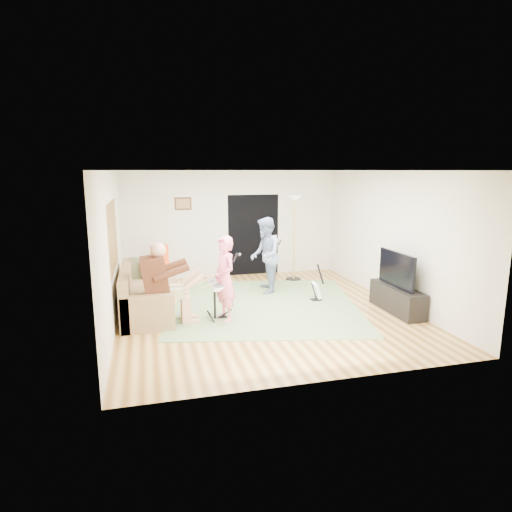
{
  "coord_description": "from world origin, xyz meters",
  "views": [
    {
      "loc": [
        -2.14,
        -7.76,
        2.69
      ],
      "look_at": [
        -0.07,
        0.3,
        1.04
      ],
      "focal_mm": 30.0,
      "sensor_mm": 36.0,
      "label": 1
    }
  ],
  "objects_px": {
    "drum_kit": "(215,303)",
    "guitarist": "(265,255)",
    "torchiere_lamp": "(294,223)",
    "tv_cabinet": "(397,299)",
    "television": "(397,269)",
    "dining_chair": "(164,273)",
    "guitar_spare": "(316,290)",
    "singer": "(225,279)",
    "sofa": "(142,298)"
  },
  "relations": [
    {
      "from": "drum_kit",
      "to": "tv_cabinet",
      "type": "height_order",
      "value": "drum_kit"
    },
    {
      "from": "singer",
      "to": "torchiere_lamp",
      "type": "bearing_deg",
      "value": 123.19
    },
    {
      "from": "guitarist",
      "to": "tv_cabinet",
      "type": "distance_m",
      "value": 2.94
    },
    {
      "from": "guitar_spare",
      "to": "television",
      "type": "xyz_separation_m",
      "value": [
        1.19,
        -1.06,
        0.62
      ]
    },
    {
      "from": "singer",
      "to": "guitarist",
      "type": "relative_size",
      "value": 0.92
    },
    {
      "from": "singer",
      "to": "guitar_spare",
      "type": "distance_m",
      "value": 2.27
    },
    {
      "from": "sofa",
      "to": "singer",
      "type": "relative_size",
      "value": 1.43
    },
    {
      "from": "torchiere_lamp",
      "to": "sofa",
      "type": "bearing_deg",
      "value": -154.56
    },
    {
      "from": "sofa",
      "to": "torchiere_lamp",
      "type": "height_order",
      "value": "torchiere_lamp"
    },
    {
      "from": "drum_kit",
      "to": "guitarist",
      "type": "xyz_separation_m",
      "value": [
        1.38,
        1.48,
        0.55
      ]
    },
    {
      "from": "torchiere_lamp",
      "to": "dining_chair",
      "type": "relative_size",
      "value": 2.1
    },
    {
      "from": "guitarist",
      "to": "dining_chair",
      "type": "xyz_separation_m",
      "value": [
        -2.2,
        0.91,
        -0.49
      ]
    },
    {
      "from": "dining_chair",
      "to": "drum_kit",
      "type": "bearing_deg",
      "value": -90.29
    },
    {
      "from": "drum_kit",
      "to": "torchiere_lamp",
      "type": "relative_size",
      "value": 0.33
    },
    {
      "from": "drum_kit",
      "to": "guitarist",
      "type": "distance_m",
      "value": 2.1
    },
    {
      "from": "singer",
      "to": "guitar_spare",
      "type": "height_order",
      "value": "singer"
    },
    {
      "from": "drum_kit",
      "to": "dining_chair",
      "type": "xyz_separation_m",
      "value": [
        -0.82,
        2.39,
        0.05
      ]
    },
    {
      "from": "torchiere_lamp",
      "to": "television",
      "type": "distance_m",
      "value": 3.11
    },
    {
      "from": "television",
      "to": "guitarist",
      "type": "bearing_deg",
      "value": 136.85
    },
    {
      "from": "drum_kit",
      "to": "guitarist",
      "type": "height_order",
      "value": "guitarist"
    },
    {
      "from": "guitarist",
      "to": "torchiere_lamp",
      "type": "relative_size",
      "value": 0.81
    },
    {
      "from": "television",
      "to": "guitar_spare",
      "type": "bearing_deg",
      "value": 138.46
    },
    {
      "from": "singer",
      "to": "television",
      "type": "distance_m",
      "value": 3.3
    },
    {
      "from": "drum_kit",
      "to": "guitar_spare",
      "type": "xyz_separation_m",
      "value": [
        2.26,
        0.6,
        -0.08
      ]
    },
    {
      "from": "drum_kit",
      "to": "singer",
      "type": "distance_m",
      "value": 0.52
    },
    {
      "from": "sofa",
      "to": "guitar_spare",
      "type": "xyz_separation_m",
      "value": [
        3.55,
        -0.05,
        -0.07
      ]
    },
    {
      "from": "singer",
      "to": "torchiere_lamp",
      "type": "distance_m",
      "value": 3.4
    },
    {
      "from": "dining_chair",
      "to": "tv_cabinet",
      "type": "bearing_deg",
      "value": -52.67
    },
    {
      "from": "torchiere_lamp",
      "to": "dining_chair",
      "type": "xyz_separation_m",
      "value": [
        -3.2,
        -0.01,
        -1.09
      ]
    },
    {
      "from": "singer",
      "to": "dining_chair",
      "type": "xyz_separation_m",
      "value": [
        -1.0,
        2.5,
        -0.42
      ]
    },
    {
      "from": "torchiere_lamp",
      "to": "singer",
      "type": "bearing_deg",
      "value": -131.37
    },
    {
      "from": "singer",
      "to": "drum_kit",
      "type": "bearing_deg",
      "value": -136.39
    },
    {
      "from": "singer",
      "to": "guitar_spare",
      "type": "xyz_separation_m",
      "value": [
        2.08,
        0.7,
        -0.55
      ]
    },
    {
      "from": "guitar_spare",
      "to": "singer",
      "type": "bearing_deg",
      "value": -161.35
    },
    {
      "from": "guitarist",
      "to": "tv_cabinet",
      "type": "relative_size",
      "value": 1.21
    },
    {
      "from": "sofa",
      "to": "guitar_spare",
      "type": "height_order",
      "value": "sofa"
    },
    {
      "from": "sofa",
      "to": "guitarist",
      "type": "distance_m",
      "value": 2.86
    },
    {
      "from": "drum_kit",
      "to": "guitarist",
      "type": "bearing_deg",
      "value": 47.08
    },
    {
      "from": "guitar_spare",
      "to": "dining_chair",
      "type": "bearing_deg",
      "value": 149.77
    },
    {
      "from": "guitarist",
      "to": "singer",
      "type": "bearing_deg",
      "value": -24.44
    },
    {
      "from": "torchiere_lamp",
      "to": "tv_cabinet",
      "type": "bearing_deg",
      "value": -68.56
    },
    {
      "from": "torchiere_lamp",
      "to": "dining_chair",
      "type": "distance_m",
      "value": 3.38
    },
    {
      "from": "drum_kit",
      "to": "torchiere_lamp",
      "type": "bearing_deg",
      "value": 45.26
    },
    {
      "from": "sofa",
      "to": "dining_chair",
      "type": "xyz_separation_m",
      "value": [
        0.48,
        1.74,
        0.06
      ]
    },
    {
      "from": "dining_chair",
      "to": "tv_cabinet",
      "type": "xyz_separation_m",
      "value": [
        4.32,
        -2.85,
        -0.11
      ]
    },
    {
      "from": "sofa",
      "to": "tv_cabinet",
      "type": "xyz_separation_m",
      "value": [
        4.8,
        -1.11,
        -0.05
      ]
    },
    {
      "from": "guitarist",
      "to": "torchiere_lamp",
      "type": "xyz_separation_m",
      "value": [
        1.0,
        0.92,
        0.59
      ]
    },
    {
      "from": "dining_chair",
      "to": "tv_cabinet",
      "type": "distance_m",
      "value": 5.18
    },
    {
      "from": "guitar_spare",
      "to": "tv_cabinet",
      "type": "bearing_deg",
      "value": -40.37
    },
    {
      "from": "guitarist",
      "to": "television",
      "type": "xyz_separation_m",
      "value": [
        2.07,
        -1.94,
        -0.0
      ]
    }
  ]
}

